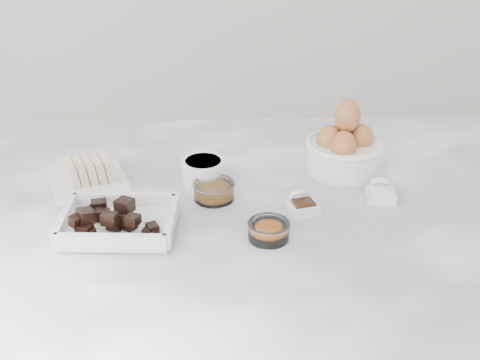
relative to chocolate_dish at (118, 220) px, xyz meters
name	(u,v)px	position (x,y,z in m)	size (l,w,h in m)	color
marble_slab	(229,218)	(0.18, 0.06, -0.04)	(1.20, 0.80, 0.04)	white
chocolate_dish	(118,220)	(0.00, 0.00, 0.00)	(0.20, 0.16, 0.05)	white
butter_plate	(87,177)	(-0.07, 0.15, 0.00)	(0.17, 0.17, 0.06)	white
sugar_ramekin	(203,171)	(0.14, 0.16, 0.01)	(0.08, 0.08, 0.05)	white
egg_bowl	(344,148)	(0.41, 0.20, 0.03)	(0.15, 0.15, 0.14)	white
honey_bowl	(214,190)	(0.16, 0.10, 0.00)	(0.08, 0.08, 0.03)	white
zest_bowl	(269,230)	(0.24, -0.03, 0.00)	(0.07, 0.07, 0.03)	white
vanilla_spoon	(302,205)	(0.31, 0.05, -0.01)	(0.06, 0.07, 0.04)	white
salt_spoon	(381,192)	(0.46, 0.09, -0.01)	(0.05, 0.07, 0.04)	white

